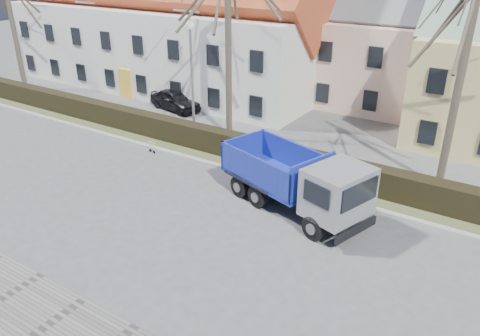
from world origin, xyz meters
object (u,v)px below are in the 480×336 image
Objects in this scene: streetlight at (192,82)px; cart_frame at (149,146)px; parked_car_a at (175,100)px; dump_truck at (290,177)px.

streetlight reaches higher than cart_frame.
streetlight reaches higher than parked_car_a.
cart_frame is at bearing -169.74° from dump_truck.
cart_frame is 0.19× the size of parked_car_a.
streetlight reaches higher than dump_truck.
dump_truck is 1.04× the size of streetlight.
streetlight is 8.74× the size of cart_frame.
streetlight is 6.53m from parked_car_a.
streetlight is (-8.34, 4.08, 2.01)m from dump_truck.
streetlight is at bearing -118.03° from parked_car_a.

